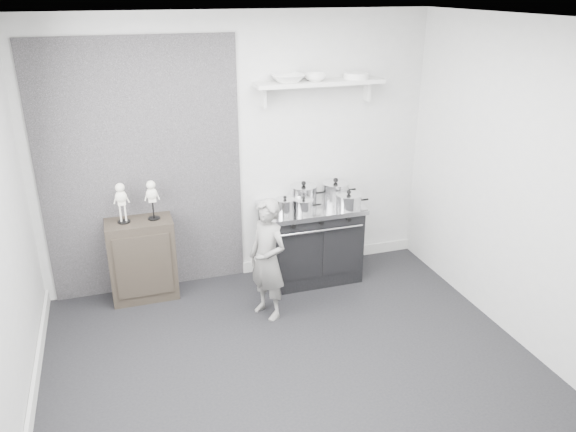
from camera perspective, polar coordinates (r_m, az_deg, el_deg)
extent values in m
plane|color=black|center=(4.72, 0.73, -15.55)|extent=(4.00, 4.00, 0.00)
cube|color=#BABAB7|center=(5.67, -5.02, 6.45)|extent=(4.00, 0.02, 2.70)
cube|color=#BABAB7|center=(2.61, 13.98, -14.96)|extent=(4.00, 0.02, 2.70)
cube|color=#BABAB7|center=(5.00, 23.11, 2.47)|extent=(0.02, 3.60, 2.70)
cube|color=silver|center=(3.72, 0.95, 19.27)|extent=(4.00, 3.60, 0.02)
cube|color=black|center=(5.57, -14.54, 4.42)|extent=(1.90, 0.02, 2.50)
cube|color=silver|center=(6.41, 4.17, -3.98)|extent=(2.00, 0.03, 0.12)
cube|color=silver|center=(4.60, -24.74, -18.28)|extent=(0.03, 3.60, 0.12)
cube|color=silver|center=(5.63, 3.22, 13.37)|extent=(1.30, 0.26, 0.04)
cube|color=silver|center=(5.55, -2.50, 11.99)|extent=(0.03, 0.12, 0.20)
cube|color=silver|center=(5.93, 8.04, 12.48)|extent=(0.03, 0.12, 0.20)
cube|color=black|center=(5.90, 2.28, -2.85)|extent=(0.96, 0.58, 0.77)
cube|color=silver|center=(5.74, 2.35, 0.85)|extent=(1.02, 0.62, 0.05)
cube|color=black|center=(5.58, 1.06, -4.19)|extent=(0.40, 0.02, 0.50)
cube|color=black|center=(5.73, 5.45, -3.54)|extent=(0.40, 0.02, 0.50)
cylinder|color=silver|center=(5.51, 3.46, -1.47)|extent=(0.87, 0.02, 0.02)
cylinder|color=black|center=(5.40, 0.56, -1.05)|extent=(0.04, 0.03, 0.04)
cylinder|color=black|center=(5.49, 3.42, -0.68)|extent=(0.04, 0.03, 0.04)
cylinder|color=black|center=(5.60, 6.18, -0.32)|extent=(0.04, 0.03, 0.04)
cube|color=black|center=(5.71, -14.57, -4.25)|extent=(0.63, 0.37, 0.82)
imported|color=slate|center=(5.14, -2.08, -4.45)|extent=(0.45, 0.50, 1.16)
cylinder|color=silver|center=(5.49, -0.31, 0.91)|extent=(0.19, 0.19, 0.14)
cylinder|color=silver|center=(5.47, -0.31, 1.66)|extent=(0.19, 0.19, 0.01)
sphere|color=black|center=(5.46, -0.31, 1.90)|extent=(0.03, 0.03, 0.03)
cylinder|color=black|center=(5.53, 1.01, 1.07)|extent=(0.10, 0.02, 0.02)
cylinder|color=silver|center=(5.79, 1.58, 2.19)|extent=(0.27, 0.27, 0.17)
cylinder|color=silver|center=(5.76, 1.59, 3.04)|extent=(0.28, 0.28, 0.01)
sphere|color=black|center=(5.75, 1.60, 3.34)|extent=(0.05, 0.05, 0.05)
cylinder|color=black|center=(5.85, 3.21, 2.38)|extent=(0.10, 0.02, 0.02)
cylinder|color=silver|center=(5.90, 4.83, 2.51)|extent=(0.28, 0.28, 0.16)
cylinder|color=silver|center=(5.87, 4.85, 3.34)|extent=(0.29, 0.29, 0.01)
sphere|color=black|center=(5.86, 4.86, 3.64)|extent=(0.05, 0.05, 0.05)
cylinder|color=black|center=(5.97, 6.44, 2.69)|extent=(0.10, 0.02, 0.02)
cylinder|color=silver|center=(5.68, 6.16, 1.47)|extent=(0.25, 0.25, 0.13)
cylinder|color=silver|center=(5.66, 6.19, 2.15)|extent=(0.26, 0.26, 0.01)
sphere|color=black|center=(5.65, 6.21, 2.43)|extent=(0.05, 0.05, 0.05)
cylinder|color=black|center=(5.75, 7.69, 1.65)|extent=(0.10, 0.02, 0.02)
cylinder|color=silver|center=(5.54, 1.59, 0.98)|extent=(0.19, 0.19, 0.12)
cylinder|color=silver|center=(5.52, 1.60, 1.63)|extent=(0.19, 0.19, 0.01)
sphere|color=black|center=(5.51, 1.60, 1.87)|extent=(0.03, 0.03, 0.03)
cylinder|color=black|center=(5.58, 2.89, 1.14)|extent=(0.10, 0.02, 0.02)
imported|color=white|center=(5.51, -0.05, 13.84)|extent=(0.32, 0.32, 0.08)
imported|color=white|center=(5.61, 2.78, 13.91)|extent=(0.22, 0.22, 0.07)
cylinder|color=white|center=(5.77, 6.92, 13.98)|extent=(0.25, 0.25, 0.06)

